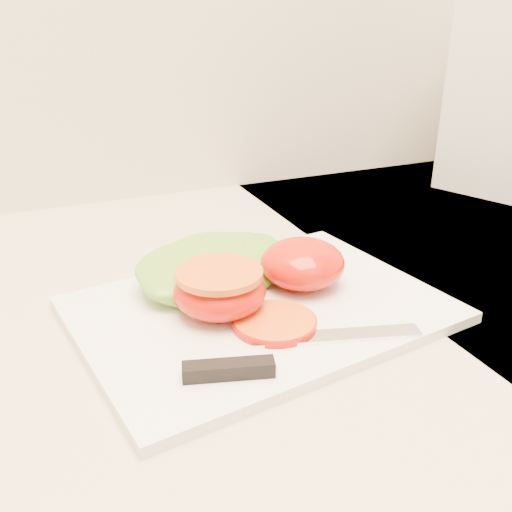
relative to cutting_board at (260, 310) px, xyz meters
name	(u,v)px	position (x,y,z in m)	size (l,w,h in m)	color
cutting_board	(260,310)	(0.00, 0.00, 0.00)	(0.32, 0.23, 0.01)	silver
tomato_half_dome	(303,263)	(0.05, 0.02, 0.03)	(0.08, 0.08, 0.05)	red
tomato_half_cut	(220,290)	(-0.04, 0.00, 0.03)	(0.08, 0.08, 0.04)	red
tomato_slice_0	(275,322)	(0.00, -0.04, 0.01)	(0.07, 0.07, 0.01)	orange
lettuce_leaf_0	(213,267)	(-0.02, 0.06, 0.02)	(0.16, 0.11, 0.03)	#7CB52F
lettuce_leaf_1	(246,258)	(0.02, 0.07, 0.02)	(0.12, 0.09, 0.03)	#7CB52F
knife	(274,355)	(-0.03, -0.08, 0.01)	(0.21, 0.06, 0.01)	silver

